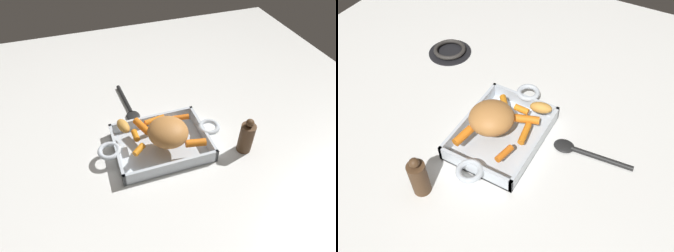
% 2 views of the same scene
% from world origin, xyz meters
% --- Properties ---
extents(ground_plane, '(1.81, 1.81, 0.00)m').
position_xyz_m(ground_plane, '(0.00, 0.00, 0.00)').
color(ground_plane, white).
extents(roasting_dish, '(0.40, 0.22, 0.05)m').
position_xyz_m(roasting_dish, '(0.00, 0.00, 0.02)').
color(roasting_dish, silver).
rests_on(roasting_dish, ground_plane).
extents(pork_roast, '(0.17, 0.17, 0.07)m').
position_xyz_m(pork_roast, '(0.02, -0.02, 0.09)').
color(pork_roast, '#BC7A3D').
rests_on(pork_roast, roasting_dish).
extents(baby_carrot_southeast, '(0.07, 0.03, 0.02)m').
position_xyz_m(baby_carrot_southeast, '(-0.00, 0.07, 0.06)').
color(baby_carrot_southeast, orange).
rests_on(baby_carrot_southeast, roasting_dish).
extents(baby_carrot_northeast, '(0.04, 0.04, 0.02)m').
position_xyz_m(baby_carrot_northeast, '(-0.08, -0.04, 0.06)').
color(baby_carrot_northeast, orange).
rests_on(baby_carrot_northeast, roasting_dish).
extents(baby_carrot_center_right, '(0.02, 0.04, 0.02)m').
position_xyz_m(baby_carrot_center_right, '(-0.08, 0.02, 0.06)').
color(baby_carrot_center_right, orange).
rests_on(baby_carrot_center_right, roasting_dish).
extents(baby_carrot_southwest, '(0.07, 0.03, 0.03)m').
position_xyz_m(baby_carrot_southwest, '(0.09, -0.07, 0.06)').
color(baby_carrot_southwest, orange).
rests_on(baby_carrot_southwest, roasting_dish).
extents(baby_carrot_northwest, '(0.05, 0.07, 0.02)m').
position_xyz_m(baby_carrot_northwest, '(-0.05, 0.05, 0.06)').
color(baby_carrot_northwest, orange).
rests_on(baby_carrot_northwest, roasting_dish).
extents(baby_carrot_short, '(0.06, 0.03, 0.02)m').
position_xyz_m(baby_carrot_short, '(0.08, 0.06, 0.06)').
color(baby_carrot_short, orange).
rests_on(baby_carrot_short, roasting_dish).
extents(potato_corner, '(0.05, 0.07, 0.03)m').
position_xyz_m(potato_corner, '(-0.10, 0.07, 0.06)').
color(potato_corner, gold).
rests_on(potato_corner, roasting_dish).
extents(stove_burner_rear, '(0.15, 0.15, 0.02)m').
position_xyz_m(stove_burner_rear, '(-0.25, -0.36, 0.01)').
color(stove_burner_rear, black).
rests_on(stove_burner_rear, ground_plane).
extents(serving_spoon, '(0.05, 0.22, 0.01)m').
position_xyz_m(serving_spoon, '(-0.06, 0.22, 0.01)').
color(serving_spoon, black).
rests_on(serving_spoon, ground_plane).
extents(pepper_mill, '(0.05, 0.05, 0.13)m').
position_xyz_m(pepper_mill, '(0.25, -0.09, 0.06)').
color(pepper_mill, '#4C331E').
rests_on(pepper_mill, ground_plane).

